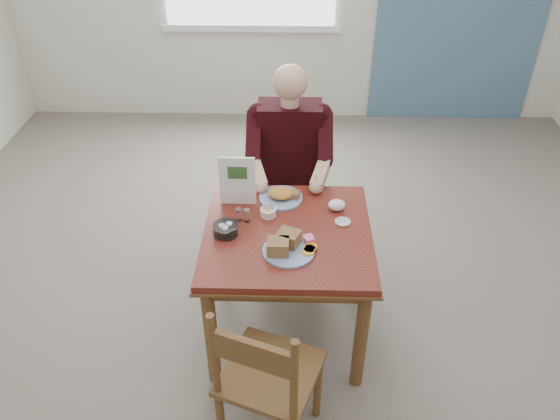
{
  "coord_description": "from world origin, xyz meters",
  "views": [
    {
      "loc": [
        0.02,
        -2.32,
        2.54
      ],
      "look_at": [
        -0.04,
        0.0,
        0.89
      ],
      "focal_mm": 35.0,
      "sensor_mm": 36.0,
      "label": 1
    }
  ],
  "objects_px": {
    "chair_near": "(266,379)",
    "near_plate": "(287,246)",
    "diner": "(289,155)",
    "far_plate": "(282,195)",
    "table": "(287,247)",
    "chair_far": "(289,191)"
  },
  "relations": [
    {
      "from": "near_plate",
      "to": "far_plate",
      "type": "distance_m",
      "value": 0.47
    },
    {
      "from": "table",
      "to": "near_plate",
      "type": "height_order",
      "value": "near_plate"
    },
    {
      "from": "diner",
      "to": "far_plate",
      "type": "relative_size",
      "value": 4.48
    },
    {
      "from": "table",
      "to": "diner",
      "type": "height_order",
      "value": "diner"
    },
    {
      "from": "far_plate",
      "to": "chair_near",
      "type": "bearing_deg",
      "value": -92.4
    },
    {
      "from": "diner",
      "to": "near_plate",
      "type": "bearing_deg",
      "value": -90.03
    },
    {
      "from": "chair_near",
      "to": "diner",
      "type": "height_order",
      "value": "diner"
    },
    {
      "from": "table",
      "to": "chair_far",
      "type": "height_order",
      "value": "chair_far"
    },
    {
      "from": "chair_near",
      "to": "far_plate",
      "type": "height_order",
      "value": "chair_near"
    },
    {
      "from": "chair_near",
      "to": "far_plate",
      "type": "xyz_separation_m",
      "value": [
        0.04,
        1.05,
        0.3
      ]
    },
    {
      "from": "diner",
      "to": "near_plate",
      "type": "height_order",
      "value": "diner"
    },
    {
      "from": "chair_far",
      "to": "far_plate",
      "type": "relative_size",
      "value": 3.07
    },
    {
      "from": "far_plate",
      "to": "table",
      "type": "bearing_deg",
      "value": -82.81
    },
    {
      "from": "chair_far",
      "to": "chair_near",
      "type": "xyz_separation_m",
      "value": [
        -0.08,
        -1.55,
        0.0
      ]
    },
    {
      "from": "diner",
      "to": "near_plate",
      "type": "distance_m",
      "value": 0.87
    },
    {
      "from": "near_plate",
      "to": "far_plate",
      "type": "relative_size",
      "value": 1.0
    },
    {
      "from": "chair_far",
      "to": "diner",
      "type": "xyz_separation_m",
      "value": [
        0.0,
        -0.09,
        0.33
      ]
    },
    {
      "from": "chair_near",
      "to": "near_plate",
      "type": "distance_m",
      "value": 0.66
    },
    {
      "from": "chair_far",
      "to": "near_plate",
      "type": "distance_m",
      "value": 1.01
    },
    {
      "from": "chair_far",
      "to": "far_plate",
      "type": "bearing_deg",
      "value": -94.41
    },
    {
      "from": "chair_far",
      "to": "far_plate",
      "type": "distance_m",
      "value": 0.58
    },
    {
      "from": "chair_near",
      "to": "table",
      "type": "bearing_deg",
      "value": 83.74
    }
  ]
}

